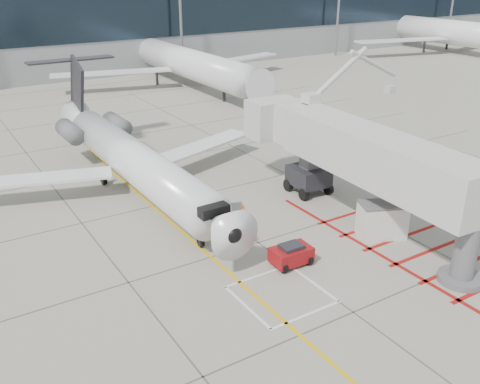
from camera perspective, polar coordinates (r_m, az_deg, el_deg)
ground_plane at (r=28.63m, az=6.46°, el=-8.65°), size 260.00×260.00×0.00m
regional_jet at (r=35.29m, az=-9.91°, el=4.50°), size 24.09×30.21×7.84m
jet_bridge at (r=32.43m, az=14.22°, el=2.64°), size 10.50×20.58×8.06m
pushback_tug at (r=29.09m, az=5.48°, el=-6.59°), size 2.22×1.43×1.27m
baggage_cart at (r=32.92m, az=-1.49°, el=-2.65°), size 2.50×2.04×1.36m
ground_power_unit at (r=32.74m, az=14.91°, el=-2.89°), size 3.09×2.51×2.13m
cone_nose at (r=29.75m, az=-0.83°, el=-6.65°), size 0.33×0.33×0.46m
cone_side at (r=35.53m, az=0.10°, el=-1.32°), size 0.41×0.41×0.56m
terminal_building at (r=92.71m, az=-16.75°, el=17.35°), size 180.00×28.00×14.00m
terminal_glass_band at (r=79.27m, az=-13.81°, el=17.52°), size 180.00×0.10×6.00m
bg_aircraft_c at (r=72.60m, az=-6.38°, el=15.60°), size 33.33×37.03×11.11m
bg_aircraft_e at (r=107.05m, az=21.48°, el=17.10°), size 38.25×42.50×12.75m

